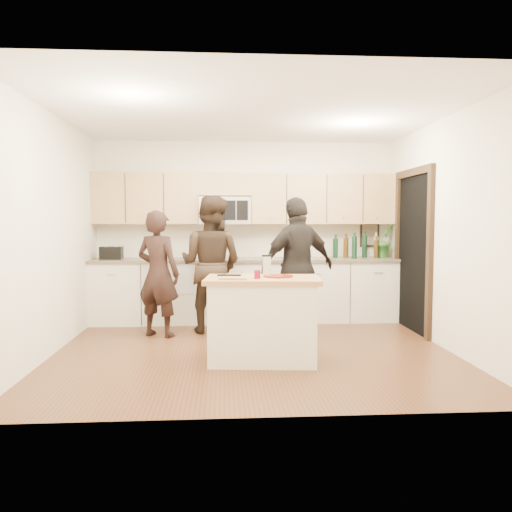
{
  "coord_description": "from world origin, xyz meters",
  "views": [
    {
      "loc": [
        -0.34,
        -5.69,
        1.49
      ],
      "look_at": [
        0.06,
        0.35,
        1.07
      ],
      "focal_mm": 35.0,
      "sensor_mm": 36.0,
      "label": 1
    }
  ],
  "objects": [
    {
      "name": "box_grater",
      "position": [
        0.12,
        -0.41,
        1.03
      ],
      "size": [
        0.1,
        0.06,
        0.22
      ],
      "color": "silver",
      "rests_on": "red_plate"
    },
    {
      "name": "cutting_board",
      "position": [
        -0.24,
        -0.6,
        0.91
      ],
      "size": [
        0.3,
        0.19,
        0.02
      ],
      "primitive_type": "cube",
      "rotation": [
        0.0,
        0.0,
        -0.09
      ],
      "color": "tan",
      "rests_on": "island"
    },
    {
      "name": "red_plate",
      "position": [
        0.25,
        -0.43,
        0.91
      ],
      "size": [
        0.32,
        0.32,
        0.02
      ],
      "primitive_type": "cylinder",
      "color": "maroon",
      "rests_on": "island"
    },
    {
      "name": "woman_center",
      "position": [
        -0.5,
        1.01,
        0.92
      ],
      "size": [
        1.09,
        0.99,
        1.83
      ],
      "primitive_type": "imported",
      "rotation": [
        0.0,
        0.0,
        2.73
      ],
      "color": "black",
      "rests_on": "ground"
    },
    {
      "name": "knife",
      "position": [
        -0.23,
        -0.68,
        0.92
      ],
      "size": [
        0.23,
        0.04,
        0.01
      ],
      "primitive_type": "cube",
      "rotation": [
        0.0,
        0.0,
        -0.09
      ],
      "color": "silver",
      "rests_on": "cutting_board"
    },
    {
      "name": "upper_cabinetry",
      "position": [
        0.03,
        1.83,
        1.84
      ],
      "size": [
        4.5,
        0.33,
        0.75
      ],
      "color": "tan",
      "rests_on": "ground"
    },
    {
      "name": "microwave",
      "position": [
        -0.31,
        1.8,
        1.65
      ],
      "size": [
        0.76,
        0.41,
        0.4
      ],
      "color": "silver",
      "rests_on": "ground"
    },
    {
      "name": "island",
      "position": [
        0.07,
        -0.47,
        0.45
      ],
      "size": [
        1.26,
        0.8,
        0.9
      ],
      "rotation": [
        0.0,
        0.0,
        -0.09
      ],
      "color": "white",
      "rests_on": "ground"
    },
    {
      "name": "bottle_cluster",
      "position": [
        1.68,
        1.69,
        1.12
      ],
      "size": [
        0.71,
        0.29,
        0.4
      ],
      "color": "black",
      "rests_on": "back_cabinetry"
    },
    {
      "name": "orchid",
      "position": [
        2.1,
        1.72,
        1.2
      ],
      "size": [
        0.37,
        0.36,
        0.52
      ],
      "primitive_type": "imported",
      "rotation": [
        0.0,
        0.0,
        0.68
      ],
      "color": "#2B6528",
      "rests_on": "back_cabinetry"
    },
    {
      "name": "woman_right",
      "position": [
        0.62,
        0.66,
        0.9
      ],
      "size": [
        1.14,
        0.84,
        1.8
      ],
      "primitive_type": "imported",
      "rotation": [
        0.0,
        0.0,
        3.57
      ],
      "color": "black",
      "rests_on": "ground"
    },
    {
      "name": "dish_towel",
      "position": [
        -0.95,
        1.5,
        0.8
      ],
      "size": [
        0.34,
        0.6,
        0.48
      ],
      "color": "white",
      "rests_on": "ground"
    },
    {
      "name": "doorway",
      "position": [
        2.23,
        0.9,
        1.16
      ],
      "size": [
        0.06,
        1.25,
        2.2
      ],
      "color": "black",
      "rests_on": "ground"
    },
    {
      "name": "tongs",
      "position": [
        -0.28,
        -0.46,
        0.93
      ],
      "size": [
        0.25,
        0.05,
        0.02
      ],
      "primitive_type": "cube",
      "rotation": [
        0.0,
        0.0,
        -0.09
      ],
      "color": "black",
      "rests_on": "cutting_board"
    },
    {
      "name": "framed_picture",
      "position": [
        1.95,
        1.98,
        1.28
      ],
      "size": [
        0.3,
        0.03,
        0.38
      ],
      "color": "black",
      "rests_on": "ground"
    },
    {
      "name": "room_shell",
      "position": [
        0.0,
        0.0,
        1.73
      ],
      "size": [
        4.52,
        4.02,
        2.71
      ],
      "color": "silver",
      "rests_on": "ground"
    },
    {
      "name": "woman_left",
      "position": [
        -1.18,
        0.78,
        0.82
      ],
      "size": [
        0.7,
        0.6,
        1.63
      ],
      "primitive_type": "imported",
      "rotation": [
        0.0,
        0.0,
        2.71
      ],
      "color": "black",
      "rests_on": "ground"
    },
    {
      "name": "floor",
      "position": [
        0.0,
        0.0,
        0.0
      ],
      "size": [
        4.5,
        4.5,
        0.0
      ],
      "primitive_type": "plane",
      "color": "brown",
      "rests_on": "ground"
    },
    {
      "name": "toaster",
      "position": [
        -1.96,
        1.67,
        1.03
      ],
      "size": [
        0.31,
        0.2,
        0.19
      ],
      "color": "black",
      "rests_on": "back_cabinetry"
    },
    {
      "name": "drink_glass",
      "position": [
        0.01,
        -0.6,
        0.95
      ],
      "size": [
        0.06,
        0.06,
        0.09
      ],
      "primitive_type": "cylinder",
      "color": "maroon",
      "rests_on": "island"
    },
    {
      "name": "back_cabinetry",
      "position": [
        0.0,
        1.69,
        0.47
      ],
      "size": [
        4.5,
        0.66,
        0.94
      ],
      "color": "white",
      "rests_on": "ground"
    }
  ]
}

